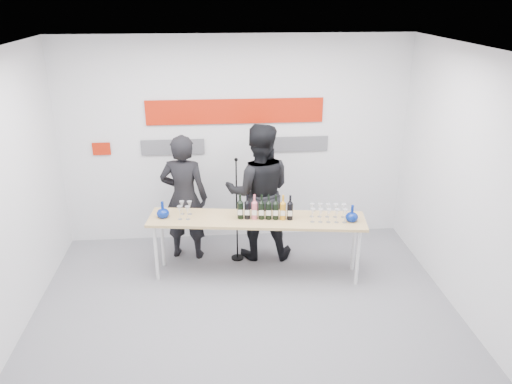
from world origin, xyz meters
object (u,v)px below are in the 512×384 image
presenter_left (184,198)px  mic_stand (237,229)px  presenter_right (259,192)px  tasting_table (257,223)px

presenter_left → mic_stand: size_ratio=1.18×
presenter_right → mic_stand: size_ratio=1.27×
presenter_left → tasting_table: bearing=158.0°
presenter_left → mic_stand: presenter_left is taller
presenter_left → presenter_right: (1.02, -0.06, 0.07)m
tasting_table → presenter_left: (-0.94, 0.61, 0.13)m
tasting_table → presenter_right: (0.08, 0.55, 0.19)m
tasting_table → mic_stand: 0.59m
tasting_table → mic_stand: mic_stand is taller
mic_stand → presenter_left: bearing=160.4°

